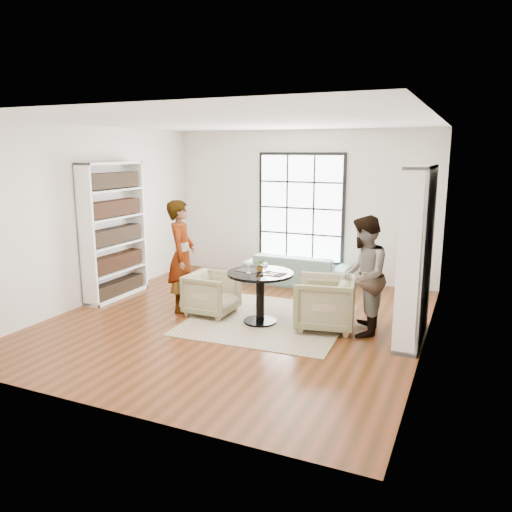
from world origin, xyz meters
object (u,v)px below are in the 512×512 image
at_px(wine_glass_left, 249,264).
at_px(flower_centerpiece, 260,265).
at_px(pedestal_table, 260,286).
at_px(wine_glass_right, 265,266).
at_px(sofa, 297,269).
at_px(armchair_right, 325,303).
at_px(person_right, 363,276).
at_px(armchair_left, 212,294).
at_px(person_left, 182,256).

distance_m(wine_glass_left, flower_centerpiece, 0.20).
relative_size(pedestal_table, wine_glass_right, 5.22).
xyz_separation_m(sofa, armchair_right, (1.20, -2.23, 0.09)).
distance_m(sofa, wine_glass_right, 2.62).
bearing_deg(armchair_right, person_right, 79.21).
bearing_deg(wine_glass_right, armchair_left, 169.18).
relative_size(person_left, person_right, 1.06).
distance_m(pedestal_table, wine_glass_left, 0.40).
distance_m(person_left, wine_glass_right, 1.57).
distance_m(armchair_right, flower_centerpiece, 1.11).
bearing_deg(wine_glass_left, armchair_left, 165.84).
bearing_deg(wine_glass_left, wine_glass_right, -1.25).
height_order(pedestal_table, armchair_right, pedestal_table).
distance_m(pedestal_table, flower_centerpiece, 0.33).
distance_m(pedestal_table, sofa, 2.42).
bearing_deg(pedestal_table, armchair_left, 175.10).
height_order(person_left, flower_centerpiece, person_left).
bearing_deg(wine_glass_left, pedestal_table, 39.24).
height_order(armchair_left, wine_glass_right, wine_glass_right).
relative_size(person_left, wine_glass_left, 9.70).
bearing_deg(armchair_right, pedestal_table, -90.80).
distance_m(armchair_left, wine_glass_left, 0.96).
relative_size(pedestal_table, armchair_left, 1.34).
distance_m(pedestal_table, person_right, 1.55).
xyz_separation_m(armchair_left, person_left, (-0.55, 0.00, 0.57)).
distance_m(pedestal_table, person_left, 1.47).
relative_size(sofa, armchair_left, 2.75).
bearing_deg(wine_glass_left, person_right, 9.67).
relative_size(pedestal_table, wine_glass_left, 5.32).
xyz_separation_m(pedestal_table, sofa, (-0.24, 2.40, -0.28)).
xyz_separation_m(pedestal_table, armchair_right, (0.96, 0.17, -0.19)).
bearing_deg(armchair_left, person_left, 90.50).
relative_size(person_left, wine_glass_right, 9.51).
xyz_separation_m(armchair_right, person_right, (0.55, 0.00, 0.47)).
bearing_deg(person_right, sofa, -149.64).
height_order(armchair_right, flower_centerpiece, flower_centerpiece).
distance_m(armchair_left, person_left, 0.79).
bearing_deg(person_right, person_left, -95.94).
xyz_separation_m(wine_glass_left, wine_glass_right, (0.27, -0.01, 0.00)).
distance_m(pedestal_table, wine_glass_right, 0.40).
distance_m(armchair_right, wine_glass_left, 1.26).
xyz_separation_m(armchair_left, wine_glass_left, (0.74, -0.19, 0.59)).
distance_m(person_right, wine_glass_left, 1.67).
bearing_deg(flower_centerpiece, armchair_left, 178.35).
bearing_deg(person_right, armchair_right, -97.79).
relative_size(person_left, flower_centerpiece, 9.02).
xyz_separation_m(sofa, flower_centerpiece, (0.22, -2.35, 0.60)).
bearing_deg(sofa, pedestal_table, 95.73).
xyz_separation_m(pedestal_table, person_left, (-1.42, 0.07, 0.33)).
xyz_separation_m(armchair_left, flower_centerpiece, (0.86, -0.02, 0.56)).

